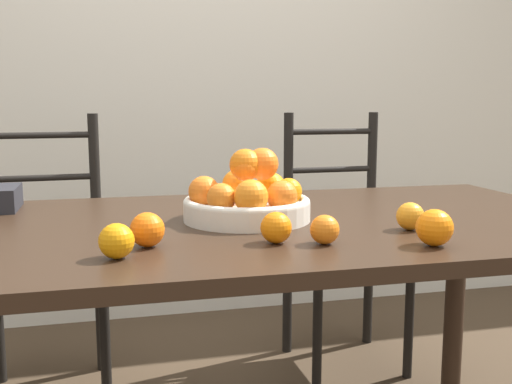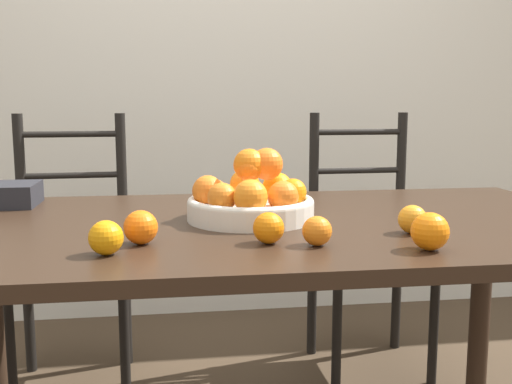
% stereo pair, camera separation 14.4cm
% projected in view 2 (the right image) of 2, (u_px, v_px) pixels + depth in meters
% --- Properties ---
extents(wall_back, '(8.00, 0.06, 2.60)m').
position_uv_depth(wall_back, '(220.00, 55.00, 2.94)').
color(wall_back, silver).
rests_on(wall_back, ground_plane).
extents(dining_table, '(1.80, 0.96, 0.77)m').
position_uv_depth(dining_table, '(271.00, 255.00, 1.56)').
color(dining_table, black).
rests_on(dining_table, ground_plane).
extents(fruit_bowl, '(0.33, 0.33, 0.19)m').
position_uv_depth(fruit_bowl, '(251.00, 198.00, 1.55)').
color(fruit_bowl, silver).
rests_on(fruit_bowl, dining_table).
extents(orange_loose_0, '(0.07, 0.07, 0.07)m').
position_uv_depth(orange_loose_0, '(106.00, 238.00, 1.20)').
color(orange_loose_0, orange).
rests_on(orange_loose_0, dining_table).
extents(orange_loose_1, '(0.07, 0.07, 0.07)m').
position_uv_depth(orange_loose_1, '(141.00, 227.00, 1.29)').
color(orange_loose_1, orange).
rests_on(orange_loose_1, dining_table).
extents(orange_loose_2, '(0.07, 0.07, 0.07)m').
position_uv_depth(orange_loose_2, '(269.00, 228.00, 1.29)').
color(orange_loose_2, orange).
rests_on(orange_loose_2, dining_table).
extents(orange_loose_3, '(0.08, 0.08, 0.08)m').
position_uv_depth(orange_loose_3, '(430.00, 231.00, 1.23)').
color(orange_loose_3, orange).
rests_on(orange_loose_3, dining_table).
extents(orange_loose_4, '(0.06, 0.06, 0.06)m').
position_uv_depth(orange_loose_4, '(317.00, 231.00, 1.27)').
color(orange_loose_4, orange).
rests_on(orange_loose_4, dining_table).
extents(orange_loose_5, '(0.07, 0.07, 0.07)m').
position_uv_depth(orange_loose_5, '(412.00, 219.00, 1.39)').
color(orange_loose_5, orange).
rests_on(orange_loose_5, dining_table).
extents(chair_left, '(0.44, 0.42, 1.03)m').
position_uv_depth(chair_left, '(72.00, 261.00, 2.25)').
color(chair_left, black).
rests_on(chair_left, ground_plane).
extents(chair_right, '(0.43, 0.41, 1.03)m').
position_uv_depth(chair_right, '(367.00, 251.00, 2.41)').
color(chair_right, black).
rests_on(chair_right, ground_plane).
extents(book_stack, '(0.19, 0.18, 0.07)m').
position_uv_depth(book_stack, '(3.00, 195.00, 1.76)').
color(book_stack, '#232328').
rests_on(book_stack, dining_table).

